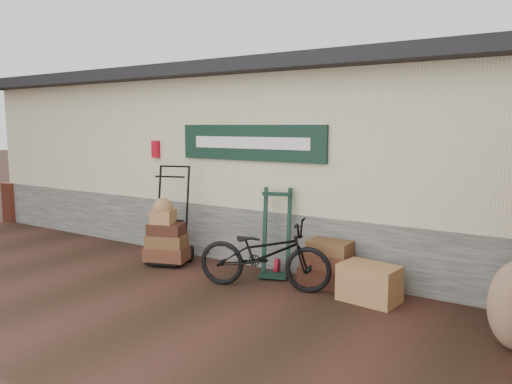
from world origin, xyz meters
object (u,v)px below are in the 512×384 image
porter_trolley (171,214)px  bicycle (264,250)px  green_barrow (276,233)px  suitcase_stack (328,262)px  wicker_hamper (369,283)px

porter_trolley → bicycle: (1.98, -0.30, -0.26)m
porter_trolley → green_barrow: size_ratio=1.23×
suitcase_stack → green_barrow: bearing=-178.3°
wicker_hamper → bicycle: 1.45m
green_barrow → suitcase_stack: 0.89m
green_barrow → suitcase_stack: green_barrow is taller
bicycle → porter_trolley: bearing=64.1°
suitcase_stack → bicycle: bicycle is taller
porter_trolley → suitcase_stack: bearing=-12.4°
porter_trolley → green_barrow: bearing=-10.3°
green_barrow → porter_trolley: bearing=170.0°
porter_trolley → wicker_hamper: bearing=-19.0°
porter_trolley → green_barrow: porter_trolley is taller
porter_trolley → wicker_hamper: porter_trolley is taller
green_barrow → suitcase_stack: bearing=-17.0°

